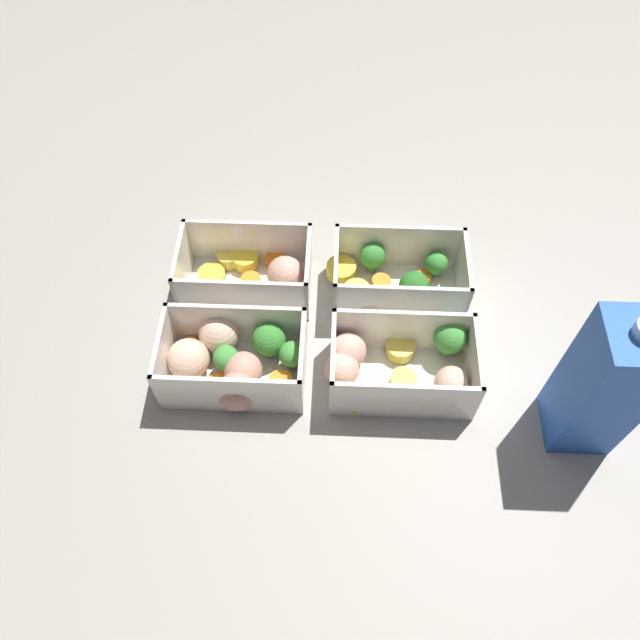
% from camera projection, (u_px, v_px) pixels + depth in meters
% --- Properties ---
extents(ground_plane, '(4.00, 4.00, 0.00)m').
position_uv_depth(ground_plane, '(320.00, 331.00, 0.76)').
color(ground_plane, gray).
extents(container_near_left, '(0.17, 0.11, 0.07)m').
position_uv_depth(container_near_left, '(392.00, 281.00, 0.77)').
color(container_near_left, silver).
rests_on(container_near_left, ground_plane).
extents(container_near_right, '(0.16, 0.11, 0.07)m').
position_uv_depth(container_near_right, '(254.00, 274.00, 0.78)').
color(container_near_right, silver).
rests_on(container_near_right, ground_plane).
extents(container_far_left, '(0.17, 0.11, 0.07)m').
position_uv_depth(container_far_left, '(397.00, 364.00, 0.70)').
color(container_far_left, silver).
rests_on(container_far_left, ground_plane).
extents(container_far_right, '(0.16, 0.13, 0.07)m').
position_uv_depth(container_far_right, '(232.00, 360.00, 0.70)').
color(container_far_right, silver).
rests_on(container_far_right, ground_plane).
extents(juice_carton, '(0.07, 0.07, 0.20)m').
position_uv_depth(juice_carton, '(604.00, 385.00, 0.61)').
color(juice_carton, blue).
rests_on(juice_carton, ground_plane).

